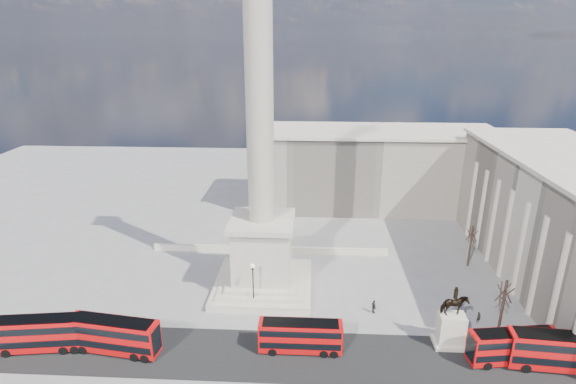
# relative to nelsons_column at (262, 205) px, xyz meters

# --- Properties ---
(ground) EXTENTS (180.00, 180.00, 0.00)m
(ground) POSITION_rel_nelsons_column_xyz_m (0.00, -5.00, -12.92)
(ground) COLOR gray
(ground) RESTS_ON ground
(asphalt_road) EXTENTS (120.00, 9.00, 0.01)m
(asphalt_road) POSITION_rel_nelsons_column_xyz_m (5.00, -15.00, -12.91)
(asphalt_road) COLOR black
(asphalt_road) RESTS_ON ground
(nelsons_column) EXTENTS (14.00, 14.00, 49.85)m
(nelsons_column) POSITION_rel_nelsons_column_xyz_m (0.00, 0.00, 0.00)
(nelsons_column) COLOR beige
(nelsons_column) RESTS_ON ground
(balustrade_wall) EXTENTS (40.00, 0.60, 1.10)m
(balustrade_wall) POSITION_rel_nelsons_column_xyz_m (0.00, 11.00, -12.37)
(balustrade_wall) COLOR beige
(balustrade_wall) RESTS_ON ground
(building_east) EXTENTS (19.00, 46.00, 18.60)m
(building_east) POSITION_rel_nelsons_column_xyz_m (45.00, 5.00, -3.59)
(building_east) COLOR beige
(building_east) RESTS_ON ground
(building_northeast) EXTENTS (51.00, 17.00, 16.60)m
(building_northeast) POSITION_rel_nelsons_column_xyz_m (20.00, 35.00, -4.59)
(building_northeast) COLOR beige
(building_northeast) RESTS_ON ground
(red_bus_a) EXTENTS (10.86, 3.85, 4.31)m
(red_bus_a) POSITION_rel_nelsons_column_xyz_m (-15.65, -15.29, -10.66)
(red_bus_a) COLOR red
(red_bus_a) RESTS_ON ground
(red_bus_b) EXTENTS (9.69, 2.32, 3.93)m
(red_bus_b) POSITION_rel_nelsons_column_xyz_m (5.91, -14.05, -10.86)
(red_bus_b) COLOR red
(red_bus_b) RESTS_ON ground
(red_bus_c) EXTENTS (10.08, 3.56, 4.00)m
(red_bus_c) POSITION_rel_nelsons_column_xyz_m (29.78, -14.66, -10.82)
(red_bus_c) COLOR red
(red_bus_c) RESTS_ON ground
(red_bus_d) EXTENTS (10.97, 3.34, 4.38)m
(red_bus_d) POSITION_rel_nelsons_column_xyz_m (34.39, -15.50, -10.62)
(red_bus_d) COLOR red
(red_bus_d) RESTS_ON ground
(red_bus_e) EXTENTS (10.72, 3.74, 4.25)m
(red_bus_e) POSITION_rel_nelsons_column_xyz_m (-24.59, -15.36, -10.69)
(red_bus_e) COLOR red
(red_bus_e) RESTS_ON ground
(victorian_lamp) EXTENTS (0.57, 0.57, 6.70)m
(victorian_lamp) POSITION_rel_nelsons_column_xyz_m (-0.71, -5.58, -8.97)
(victorian_lamp) COLOR black
(victorian_lamp) RESTS_ON ground
(equestrian_statue) EXTENTS (3.78, 2.83, 7.93)m
(equestrian_statue) POSITION_rel_nelsons_column_xyz_m (23.60, -12.01, -10.18)
(equestrian_statue) COLOR beige
(equestrian_statue) RESTS_ON ground
(bare_tree_near) EXTENTS (1.99, 1.99, 8.70)m
(bare_tree_near) POSITION_rel_nelsons_column_xyz_m (29.62, -10.90, -6.06)
(bare_tree_near) COLOR #332319
(bare_tree_near) RESTS_ON ground
(bare_tree_mid) EXTENTS (1.68, 1.68, 6.38)m
(bare_tree_mid) POSITION_rel_nelsons_column_xyz_m (38.83, -4.88, -7.89)
(bare_tree_mid) COLOR #332319
(bare_tree_mid) RESTS_ON ground
(bare_tree_far) EXTENTS (1.79, 1.79, 7.30)m
(bare_tree_far) POSITION_rel_nelsons_column_xyz_m (32.18, 7.91, -7.17)
(bare_tree_far) COLOR #332319
(bare_tree_far) RESTS_ON ground
(pedestrian_walking) EXTENTS (0.67, 0.57, 1.55)m
(pedestrian_walking) POSITION_rel_nelsons_column_xyz_m (28.61, -7.36, -12.14)
(pedestrian_walking) COLOR black
(pedestrian_walking) RESTS_ON ground
(pedestrian_standing) EXTENTS (0.96, 0.91, 1.56)m
(pedestrian_standing) POSITION_rel_nelsons_column_xyz_m (30.98, -10.57, -12.14)
(pedestrian_standing) COLOR black
(pedestrian_standing) RESTS_ON ground
(pedestrian_crossing) EXTENTS (0.79, 1.20, 1.89)m
(pedestrian_crossing) POSITION_rel_nelsons_column_xyz_m (15.40, -5.90, -11.97)
(pedestrian_crossing) COLOR black
(pedestrian_crossing) RESTS_ON ground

